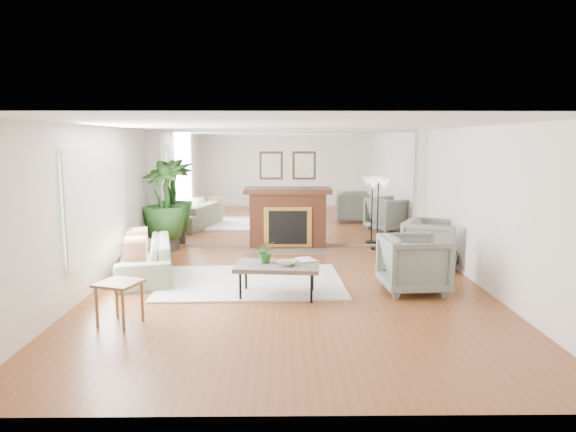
{
  "coord_description": "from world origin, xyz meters",
  "views": [
    {
      "loc": [
        -0.11,
        -7.49,
        2.28
      ],
      "look_at": [
        -0.02,
        0.6,
        1.08
      ],
      "focal_mm": 32.0,
      "sensor_mm": 36.0,
      "label": 1
    }
  ],
  "objects_px": {
    "potted_ficus": "(165,202)",
    "coffee_table": "(277,267)",
    "sofa": "(144,258)",
    "armchair_back": "(432,243)",
    "side_table": "(119,289)",
    "floor_lamp": "(378,190)",
    "fireplace": "(288,218)",
    "armchair_front": "(414,264)"
  },
  "relations": [
    {
      "from": "potted_ficus",
      "to": "coffee_table",
      "type": "bearing_deg",
      "value": -54.27
    },
    {
      "from": "potted_ficus",
      "to": "sofa",
      "type": "bearing_deg",
      "value": -87.12
    },
    {
      "from": "armchair_back",
      "to": "side_table",
      "type": "distance_m",
      "value": 5.55
    },
    {
      "from": "sofa",
      "to": "floor_lamp",
      "type": "distance_m",
      "value": 4.9
    },
    {
      "from": "fireplace",
      "to": "coffee_table",
      "type": "bearing_deg",
      "value": -93.1
    },
    {
      "from": "fireplace",
      "to": "floor_lamp",
      "type": "bearing_deg",
      "value": -4.83
    },
    {
      "from": "fireplace",
      "to": "coffee_table",
      "type": "xyz_separation_m",
      "value": [
        -0.19,
        -3.45,
        -0.21
      ]
    },
    {
      "from": "sofa",
      "to": "side_table",
      "type": "relative_size",
      "value": 3.51
    },
    {
      "from": "armchair_back",
      "to": "sofa",
      "type": "bearing_deg",
      "value": 123.57
    },
    {
      "from": "coffee_table",
      "to": "potted_ficus",
      "type": "height_order",
      "value": "potted_ficus"
    },
    {
      "from": "coffee_table",
      "to": "armchair_back",
      "type": "bearing_deg",
      "value": 32.45
    },
    {
      "from": "armchair_back",
      "to": "side_table",
      "type": "height_order",
      "value": "armchair_back"
    },
    {
      "from": "coffee_table",
      "to": "sofa",
      "type": "relative_size",
      "value": 0.59
    },
    {
      "from": "coffee_table",
      "to": "sofa",
      "type": "distance_m",
      "value": 2.57
    },
    {
      "from": "armchair_front",
      "to": "side_table",
      "type": "relative_size",
      "value": 1.54
    },
    {
      "from": "coffee_table",
      "to": "armchair_front",
      "type": "height_order",
      "value": "armchair_front"
    },
    {
      "from": "side_table",
      "to": "armchair_back",
      "type": "bearing_deg",
      "value": 31.41
    },
    {
      "from": "coffee_table",
      "to": "floor_lamp",
      "type": "relative_size",
      "value": 0.86
    },
    {
      "from": "sofa",
      "to": "armchair_back",
      "type": "bearing_deg",
      "value": 82.91
    },
    {
      "from": "coffee_table",
      "to": "potted_ficus",
      "type": "bearing_deg",
      "value": 125.73
    },
    {
      "from": "side_table",
      "to": "sofa",
      "type": "bearing_deg",
      "value": 97.62
    },
    {
      "from": "sofa",
      "to": "floor_lamp",
      "type": "xyz_separation_m",
      "value": [
        4.33,
        2.09,
        0.95
      ]
    },
    {
      "from": "sofa",
      "to": "armchair_front",
      "type": "bearing_deg",
      "value": 63.98
    },
    {
      "from": "armchair_front",
      "to": "floor_lamp",
      "type": "height_order",
      "value": "floor_lamp"
    },
    {
      "from": "fireplace",
      "to": "sofa",
      "type": "bearing_deg",
      "value": -137.47
    },
    {
      "from": "coffee_table",
      "to": "armchair_front",
      "type": "distance_m",
      "value": 2.08
    },
    {
      "from": "armchair_front",
      "to": "potted_ficus",
      "type": "relative_size",
      "value": 0.5
    },
    {
      "from": "sofa",
      "to": "floor_lamp",
      "type": "relative_size",
      "value": 1.46
    },
    {
      "from": "potted_ficus",
      "to": "armchair_back",
      "type": "bearing_deg",
      "value": -16.43
    },
    {
      "from": "armchair_back",
      "to": "side_table",
      "type": "bearing_deg",
      "value": 148.56
    },
    {
      "from": "side_table",
      "to": "potted_ficus",
      "type": "distance_m",
      "value": 4.47
    },
    {
      "from": "sofa",
      "to": "armchair_back",
      "type": "xyz_separation_m",
      "value": [
        5.05,
        0.57,
        0.12
      ]
    },
    {
      "from": "fireplace",
      "to": "floor_lamp",
      "type": "distance_m",
      "value": 1.98
    },
    {
      "from": "potted_ficus",
      "to": "floor_lamp",
      "type": "height_order",
      "value": "potted_ficus"
    },
    {
      "from": "armchair_back",
      "to": "potted_ficus",
      "type": "height_order",
      "value": "potted_ficus"
    },
    {
      "from": "armchair_back",
      "to": "armchair_front",
      "type": "relative_size",
      "value": 1.01
    },
    {
      "from": "potted_ficus",
      "to": "armchair_front",
      "type": "bearing_deg",
      "value": -34.51
    },
    {
      "from": "side_table",
      "to": "floor_lamp",
      "type": "height_order",
      "value": "floor_lamp"
    },
    {
      "from": "armchair_back",
      "to": "coffee_table",
      "type": "bearing_deg",
      "value": 149.59
    },
    {
      "from": "sofa",
      "to": "coffee_table",
      "type": "bearing_deg",
      "value": 48.49
    },
    {
      "from": "fireplace",
      "to": "potted_ficus",
      "type": "xyz_separation_m",
      "value": [
        -2.56,
        -0.16,
        0.35
      ]
    },
    {
      "from": "side_table",
      "to": "armchair_front",
      "type": "bearing_deg",
      "value": 18.76
    }
  ]
}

